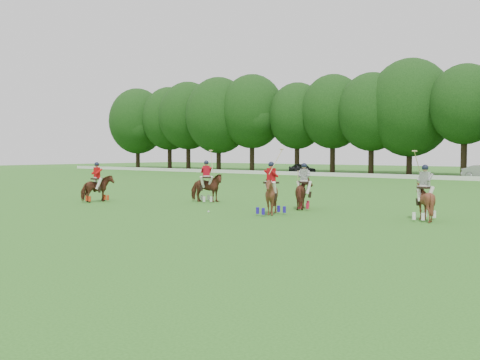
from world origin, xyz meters
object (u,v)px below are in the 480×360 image
Objects in this scene: polo_ball at (208,212)px; polo_red_c at (271,196)px; polo_stripe_b at (424,201)px; polo_stripe_a at (304,193)px; polo_red_b at (206,187)px; polo_red_a at (97,188)px; car_left at (302,168)px.

polo_red_c is at bearing 20.12° from polo_ball.
polo_stripe_a is at bearing 173.47° from polo_stripe_b.
polo_red_c is 3.06m from polo_ball.
polo_red_c is at bearing -23.67° from polo_red_b.
polo_stripe_a is (11.04, 3.80, 0.01)m from polo_red_a.
polo_red_c is at bearing -88.05° from polo_stripe_a.
polo_red_c is at bearing -135.31° from car_left.
polo_stripe_a reaches higher than car_left.
polo_red_a is 0.76× the size of polo_red_c.
polo_stripe_b is at bearing 10.29° from polo_red_a.
polo_red_b is at bearing 132.62° from polo_ball.
polo_ball is (-8.74, -3.27, -0.76)m from polo_stripe_b.
car_left reaches higher than polo_ball.
polo_red_a is at bearing -169.71° from polo_stripe_b.
polo_ball is at bearing -47.38° from polo_red_b.
car_left is 1.74× the size of polo_stripe_a.
polo_red_a is 11.67m from polo_stripe_a.
polo_stripe_b is (6.07, -0.70, 0.01)m from polo_stripe_a.
polo_ball is (-2.67, -3.96, -0.76)m from polo_stripe_a.
car_left is 45.19m from polo_ball.
car_left is 40.35m from polo_red_b.
polo_red_b is 6.12m from polo_stripe_a.
polo_red_a is 11.17m from polo_red_c.
car_left is 42.06m from polo_red_a.
polo_red_c is at bearing 4.40° from polo_red_a.
polo_red_c is at bearing -159.35° from polo_stripe_b.
polo_red_a reaches higher than polo_ball.
polo_red_a is at bearing -160.99° from polo_stripe_a.
polo_stripe_b is (28.48, -37.38, 0.15)m from car_left.
polo_ball is at bearing -124.01° from polo_stripe_a.
polo_red_b is 1.02× the size of polo_stripe_b.
polo_stripe_a reaches higher than polo_ball.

